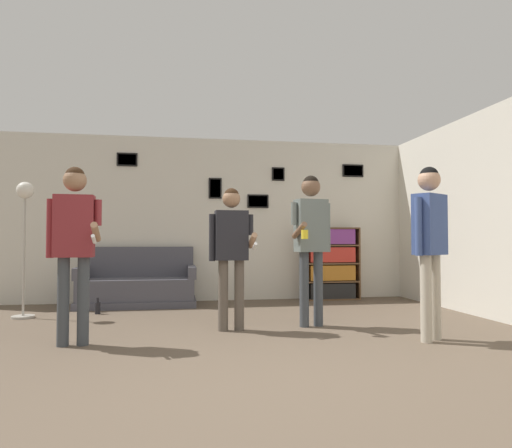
% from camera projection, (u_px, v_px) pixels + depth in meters
% --- Properties ---
extents(ground_plane, '(20.00, 20.00, 0.00)m').
position_uv_depth(ground_plane, '(289.00, 388.00, 3.09)').
color(ground_plane, brown).
extents(wall_back, '(8.66, 0.08, 2.70)m').
position_uv_depth(wall_back, '(224.00, 219.00, 7.65)').
color(wall_back, silver).
rests_on(wall_back, ground_plane).
extents(wall_right, '(0.06, 6.96, 2.70)m').
position_uv_depth(wall_right, '(485.00, 213.00, 5.90)').
color(wall_right, silver).
rests_on(wall_right, ground_plane).
extents(couch, '(1.75, 0.80, 0.89)m').
position_uv_depth(couch, '(138.00, 286.00, 6.98)').
color(couch, '#4C4C56').
rests_on(couch, ground_plane).
extents(bookshelf, '(0.95, 0.30, 1.21)m').
position_uv_depth(bookshelf, '(331.00, 264.00, 7.70)').
color(bookshelf, brown).
rests_on(bookshelf, ground_plane).
extents(floor_lamp, '(0.28, 0.28, 1.76)m').
position_uv_depth(floor_lamp, '(25.00, 218.00, 5.91)').
color(floor_lamp, '#ADA89E').
rests_on(floor_lamp, ground_plane).
extents(person_player_foreground_left, '(0.51, 0.45, 1.71)m').
position_uv_depth(person_player_foreground_left, '(74.00, 235.00, 4.36)').
color(person_player_foreground_left, '#3D4247').
rests_on(person_player_foreground_left, ground_plane).
extents(person_player_foreground_center, '(0.50, 0.43, 1.59)m').
position_uv_depth(person_player_foreground_center, '(231.00, 244.00, 5.09)').
color(person_player_foreground_center, brown).
rests_on(person_player_foreground_center, ground_plane).
extents(person_watcher_holding_cup, '(0.49, 0.48, 1.76)m').
position_uv_depth(person_watcher_holding_cup, '(311.00, 232.00, 5.33)').
color(person_watcher_holding_cup, '#3D4247').
rests_on(person_watcher_holding_cup, ground_plane).
extents(person_spectator_near_bookshelf, '(0.44, 0.36, 1.74)m').
position_uv_depth(person_spectator_near_bookshelf, '(430.00, 233.00, 4.57)').
color(person_spectator_near_bookshelf, '#B7AD99').
rests_on(person_spectator_near_bookshelf, ground_plane).
extents(bottle_on_floor, '(0.07, 0.07, 0.22)m').
position_uv_depth(bottle_on_floor, '(98.00, 308.00, 6.18)').
color(bottle_on_floor, black).
rests_on(bottle_on_floor, ground_plane).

